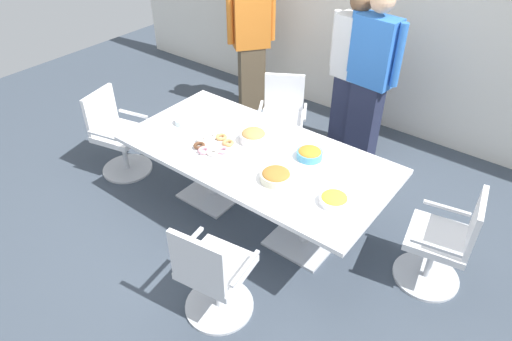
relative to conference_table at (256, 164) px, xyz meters
The scene contains 16 objects.
ground_plane 0.63m from the conference_table, ahead, with size 10.00×10.00×0.01m, color #3D4754.
back_wall 2.52m from the conference_table, 90.00° to the left, with size 8.00×0.10×2.80m, color white.
conference_table is the anchor object (origin of this frame).
office_chair_0 1.17m from the conference_table, 68.10° to the right, with size 0.61×0.61×0.91m.
office_chair_1 1.69m from the conference_table, ahead, with size 0.63×0.63×0.91m.
office_chair_2 1.17m from the conference_table, 112.91° to the left, with size 0.74×0.74×0.91m.
office_chair_3 1.69m from the conference_table, behind, with size 0.65×0.65×0.91m.
person_standing_0 2.23m from the conference_table, 129.24° to the left, with size 0.44×0.53×1.78m.
person_standing_1 1.70m from the conference_table, 89.03° to the left, with size 0.62×0.27×1.79m.
person_standing_2 1.64m from the conference_table, 79.54° to the left, with size 0.62×0.27×1.87m.
snack_bowl_chips_orange 0.50m from the conference_table, 27.26° to the left, with size 0.22×0.22×0.09m.
snack_bowl_chips_yellow 0.92m from the conference_table, 11.64° to the right, with size 0.22×0.22×0.08m.
snack_bowl_pretzels 0.47m from the conference_table, 30.59° to the right, with size 0.25×0.25×0.10m.
snack_bowl_cookies 0.25m from the conference_table, 135.38° to the left, with size 0.24×0.24×0.12m.
donut_platter 0.42m from the conference_table, 155.21° to the right, with size 0.36×0.36×0.04m.
plate_stack 0.86m from the conference_table, behind, with size 0.19×0.19×0.05m.
Camera 1 is at (2.03, -2.62, 3.00)m, focal length 31.96 mm.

